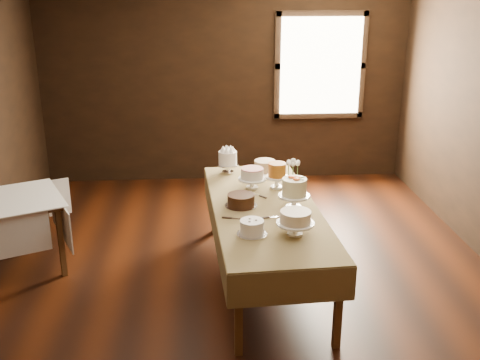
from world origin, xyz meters
name	(u,v)px	position (x,y,z in m)	size (l,w,h in m)	color
floor	(242,281)	(0.00, 0.00, 0.00)	(5.00, 6.00, 0.01)	black
wall_back	(225,81)	(0.00, 3.00, 1.40)	(5.00, 0.02, 2.80)	black
wall_front	(302,353)	(0.00, -3.00, 1.40)	(5.00, 0.02, 2.80)	black
window	(321,66)	(1.30, 2.94, 1.60)	(1.10, 0.05, 1.30)	#FFEABF
display_table	(265,212)	(0.22, 0.03, 0.69)	(1.07, 2.46, 0.75)	#4E341B
side_table	(13,207)	(-2.16, 0.41, 0.65)	(1.16, 1.16, 0.74)	#4E341B
cake_meringue	(228,163)	(-0.07, 1.02, 0.86)	(0.25, 0.25, 0.25)	silver
cake_speckled	(265,167)	(0.33, 1.00, 0.81)	(0.28, 0.28, 0.13)	white
cake_lattice	(252,179)	(0.14, 0.52, 0.84)	(0.31, 0.31, 0.21)	white
cake_caramel	(277,177)	(0.39, 0.51, 0.86)	(0.23, 0.23, 0.27)	white
cake_chocolate	(241,201)	(0.00, 0.04, 0.80)	(0.33, 0.33, 0.12)	silver
cake_flowers	(294,195)	(0.47, -0.02, 0.87)	(0.31, 0.31, 0.29)	white
cake_swirl	(252,228)	(0.04, -0.57, 0.81)	(0.27, 0.27, 0.13)	silver
cake_cream	(295,224)	(0.39, -0.59, 0.85)	(0.34, 0.34, 0.22)	white
cake_server_a	(278,217)	(0.30, -0.22, 0.75)	(0.24, 0.03, 0.01)	silver
cake_server_c	(254,194)	(0.15, 0.36, 0.75)	(0.24, 0.03, 0.01)	silver
cake_server_d	(285,193)	(0.45, 0.34, 0.75)	(0.24, 0.03, 0.01)	silver
cake_server_e	(241,219)	(-0.03, -0.25, 0.75)	(0.24, 0.03, 0.01)	silver
flower_vase	(292,187)	(0.52, 0.33, 0.81)	(0.13, 0.13, 0.14)	#2D2823
flower_bouquet	(293,169)	(0.52, 0.33, 1.00)	(0.14, 0.14, 0.20)	white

